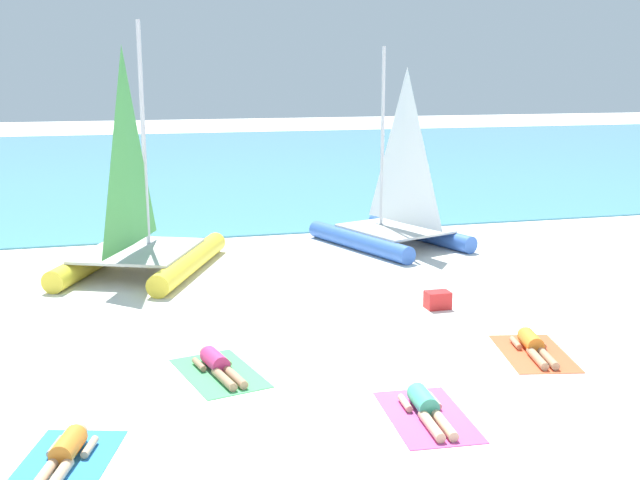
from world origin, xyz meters
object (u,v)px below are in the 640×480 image
at_px(towel_center_right, 427,416).
at_px(towel_leftmost, 64,465).
at_px(towel_center_left, 219,373).
at_px(sailboat_yellow, 139,236).
at_px(sunbather_center_left, 218,364).
at_px(sunbather_leftmost, 65,453).
at_px(sunbather_rightmost, 533,345).
at_px(cooler_box, 438,300).
at_px(towel_rightmost, 534,353).
at_px(sailboat_blue, 393,217).
at_px(sunbather_center_right, 426,406).

bearing_deg(towel_center_right, towel_leftmost, -178.58).
distance_m(towel_center_left, towel_center_right, 3.56).
xyz_separation_m(sailboat_yellow, sunbather_center_left, (0.93, -6.98, -0.76)).
bearing_deg(sunbather_leftmost, sunbather_rightmost, 31.22).
relative_size(towel_leftmost, towel_center_left, 1.00).
height_order(sailboat_yellow, towel_leftmost, sailboat_yellow).
bearing_deg(cooler_box, towel_center_left, -153.94).
relative_size(sunbather_rightmost, cooler_box, 3.12).
xyz_separation_m(sailboat_yellow, towel_rightmost, (6.37, -7.56, -0.89)).
height_order(sunbather_leftmost, towel_center_right, sunbather_leftmost).
bearing_deg(cooler_box, towel_rightmost, -79.14).
bearing_deg(towel_leftmost, sunbather_rightmost, 14.94).
height_order(sailboat_blue, towel_center_right, sailboat_blue).
xyz_separation_m(towel_rightmost, sunbather_rightmost, (0.01, 0.07, 0.13)).
height_order(sunbather_rightmost, cooler_box, cooler_box).
xyz_separation_m(sunbather_center_right, towel_rightmost, (2.79, 1.81, -0.13)).
height_order(sailboat_yellow, sunbather_center_left, sailboat_yellow).
relative_size(sailboat_blue, sunbather_center_left, 3.52).
relative_size(towel_leftmost, sunbather_leftmost, 1.23).
bearing_deg(towel_center_left, sailboat_yellow, 97.64).
bearing_deg(sunbather_leftmost, sailboat_yellow, 98.69).
bearing_deg(towel_center_left, towel_center_right, -42.31).
relative_size(sailboat_yellow, sailboat_blue, 1.10).
distance_m(sailboat_blue, sunbather_center_left, 10.15).
distance_m(sunbather_center_left, towel_center_right, 3.62).
bearing_deg(towel_leftmost, towel_rightmost, 14.51).
relative_size(sailboat_blue, sunbather_rightmost, 3.52).
distance_m(towel_center_right, cooler_box, 5.27).
bearing_deg(sunbather_center_left, sunbather_leftmost, -144.87).
relative_size(sunbather_center_right, towel_rightmost, 0.82).
xyz_separation_m(towel_center_left, sunbather_rightmost, (5.44, -0.45, 0.13)).
bearing_deg(sunbather_rightmost, towel_leftmost, -152.81).
xyz_separation_m(sailboat_blue, sunbather_leftmost, (-8.31, -10.64, -0.69)).
bearing_deg(sunbather_center_left, sailboat_yellow, 84.68).
bearing_deg(towel_rightmost, sailboat_blue, 86.01).
bearing_deg(towel_center_right, sunbather_center_right, 85.67).
distance_m(sailboat_blue, sunbather_rightmost, 8.69).
distance_m(sailboat_yellow, towel_leftmost, 9.69).
bearing_deg(towel_rightmost, cooler_box, 100.86).
relative_size(sailboat_yellow, sunbather_rightmost, 3.85).
relative_size(sailboat_yellow, towel_center_right, 3.16).
bearing_deg(sunbather_center_left, sunbather_center_right, -54.99).
bearing_deg(sailboat_yellow, towel_leftmost, -74.55).
height_order(sailboat_blue, sunbather_center_left, sailboat_blue).
relative_size(towel_leftmost, towel_center_right, 1.00).
relative_size(sunbather_leftmost, sunbather_center_right, 0.99).
xyz_separation_m(sailboat_yellow, towel_leftmost, (-1.35, -9.56, -0.89)).
xyz_separation_m(sailboat_yellow, sunbather_center_right, (3.58, -9.37, -0.76)).
bearing_deg(towel_center_right, sailboat_blue, 72.20).
height_order(sunbather_center_left, towel_center_right, sunbather_center_left).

